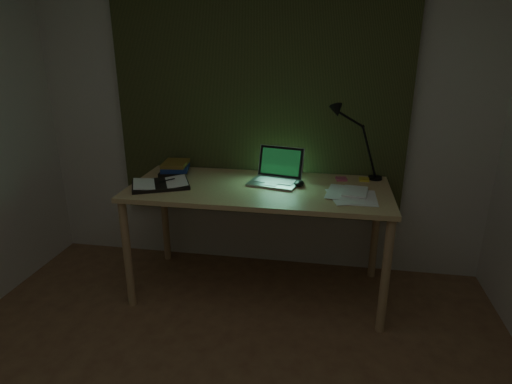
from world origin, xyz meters
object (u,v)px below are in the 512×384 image
book_stack (175,167)px  loose_papers (347,191)px  desk_lamp (378,143)px  desk (259,240)px  open_textbook (160,184)px  laptop (274,168)px

book_stack → loose_papers: size_ratio=0.63×
book_stack → desk_lamp: desk_lamp is taller
desk → loose_papers: bearing=-0.9°
desk → open_textbook: open_textbook is taller
loose_papers → desk_lamp: size_ratio=0.69×
desk → desk_lamp: desk_lamp is taller
desk → laptop: (0.09, 0.08, 0.53)m
book_stack → desk_lamp: (1.49, 0.10, 0.22)m
laptop → desk: bearing=-128.3°
desk → loose_papers: loose_papers is taller
laptop → loose_papers: size_ratio=1.02×
laptop → loose_papers: 0.52m
open_textbook → desk_lamp: (1.48, 0.42, 0.25)m
book_stack → loose_papers: (1.28, -0.22, -0.04)m
open_textbook → loose_papers: 1.28m
laptop → desk_lamp: 0.77m
desk → desk_lamp: 1.10m
desk → laptop: size_ratio=4.74×
laptop → loose_papers: laptop is taller
book_stack → loose_papers: book_stack is taller
desk_lamp → desk: bearing=-156.0°
desk → loose_papers: (0.60, -0.01, 0.42)m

